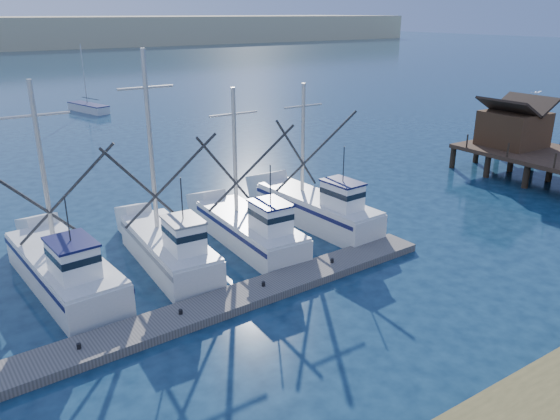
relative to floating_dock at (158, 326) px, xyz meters
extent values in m
plane|color=#0B1E32|center=(9.85, -5.58, -0.19)|extent=(500.00, 500.00, 0.00)
cube|color=#635D58|center=(0.00, 0.00, 0.00)|extent=(27.91, 3.11, 0.37)
cube|color=#4C331E|center=(31.35, 6.42, 3.11)|extent=(4.00, 4.00, 2.60)
cube|color=silver|center=(-2.09, 5.64, 0.55)|extent=(3.44, 9.02, 1.48)
cube|color=white|center=(-2.09, 3.38, 2.04)|extent=(1.73, 2.28, 1.50)
cylinder|color=#B7B2A8|center=(-2.09, 7.15, 5.08)|extent=(0.22, 0.22, 7.57)
cube|color=silver|center=(2.66, 5.11, 0.56)|extent=(2.75, 7.87, 1.49)
cube|color=white|center=(2.66, 3.12, 2.05)|extent=(1.48, 1.96, 1.50)
cylinder|color=#B7B2A8|center=(2.66, 6.44, 5.64)|extent=(0.22, 0.22, 8.68)
cube|color=silver|center=(7.29, 5.27, 0.49)|extent=(2.81, 8.16, 1.35)
cube|color=white|center=(7.29, 3.20, 1.92)|extent=(1.54, 2.02, 1.50)
cylinder|color=#B7B2A8|center=(7.29, 6.65, 4.54)|extent=(0.22, 0.22, 6.74)
cube|color=silver|center=(11.95, 5.52, 0.61)|extent=(2.92, 8.73, 1.59)
cube|color=white|center=(11.95, 3.32, 2.16)|extent=(1.50, 2.18, 1.50)
cylinder|color=#B7B2A8|center=(11.95, 6.99, 4.59)|extent=(0.22, 0.22, 6.37)
cube|color=silver|center=(11.57, 51.60, 0.26)|extent=(3.46, 7.05, 0.90)
cylinder|color=#B7B2A8|center=(11.57, 51.90, 4.31)|extent=(0.12, 0.12, 7.20)
sphere|color=white|center=(29.27, 3.76, 6.29)|extent=(0.21, 0.21, 0.21)
cube|color=white|center=(28.97, 3.76, 6.31)|extent=(0.51, 0.12, 0.14)
cube|color=white|center=(29.58, 3.76, 6.31)|extent=(0.51, 0.12, 0.14)
camera|label=1|loc=(-6.22, -17.92, 11.50)|focal=35.00mm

